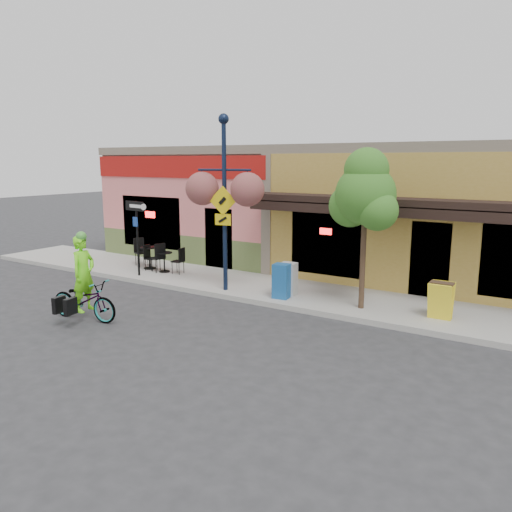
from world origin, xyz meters
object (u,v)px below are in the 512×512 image
at_px(building, 342,205).
at_px(cyclist_rider, 84,283).
at_px(bicycle, 84,300).
at_px(newspaper_box_blue, 282,281).
at_px(one_way_sign, 138,239).
at_px(street_tree, 364,229).
at_px(lamp_post, 225,204).
at_px(newspaper_box_grey, 288,279).

xyz_separation_m(building, cyclist_rider, (-2.49, -10.43, -1.29)).
xyz_separation_m(bicycle, newspaper_box_blue, (3.47, 3.99, 0.12)).
distance_m(one_way_sign, street_tree, 7.79).
relative_size(lamp_post, street_tree, 1.22).
height_order(bicycle, lamp_post, lamp_post).
bearing_deg(one_way_sign, building, 63.98).
bearing_deg(lamp_post, cyclist_rider, -124.27).
distance_m(bicycle, cyclist_rider, 0.44).
distance_m(building, newspaper_box_blue, 6.70).
xyz_separation_m(building, lamp_post, (-0.95, -6.53, 0.48)).
height_order(building, bicycle, building).
bearing_deg(cyclist_rider, one_way_sign, 19.59).
distance_m(building, bicycle, 10.87).
distance_m(lamp_post, street_tree, 4.18).
height_order(cyclist_rider, one_way_sign, one_way_sign).
relative_size(bicycle, newspaper_box_grey, 2.07).
bearing_deg(newspaper_box_grey, cyclist_rider, -134.16).
bearing_deg(street_tree, lamp_post, -174.91).
xyz_separation_m(cyclist_rider, lamp_post, (1.54, 3.90, 1.77)).
relative_size(building, newspaper_box_blue, 18.56).
bearing_deg(newspaper_box_blue, one_way_sign, 174.33).
distance_m(newspaper_box_grey, street_tree, 2.77).
bearing_deg(street_tree, newspaper_box_blue, -173.15).
relative_size(bicycle, cyclist_rider, 1.03).
height_order(lamp_post, newspaper_box_blue, lamp_post).
bearing_deg(newspaper_box_blue, lamp_post, 176.07).
relative_size(bicycle, street_tree, 0.47).
relative_size(lamp_post, one_way_sign, 2.05).
xyz_separation_m(building, street_tree, (3.19, -6.16, 0.01)).
distance_m(lamp_post, one_way_sign, 3.83).
distance_m(cyclist_rider, newspaper_box_grey, 5.56).
relative_size(cyclist_rider, newspaper_box_blue, 1.95).
height_order(cyclist_rider, newspaper_box_grey, cyclist_rider).
bearing_deg(bicycle, building, -22.05).
distance_m(building, cyclist_rider, 10.80).
xyz_separation_m(cyclist_rider, newspaper_box_blue, (3.42, 3.99, -0.32)).
distance_m(building, street_tree, 6.94).
bearing_deg(building, cyclist_rider, -103.41).
height_order(building, cyclist_rider, building).
height_order(one_way_sign, newspaper_box_grey, one_way_sign).
distance_m(cyclist_rider, newspaper_box_blue, 5.26).
bearing_deg(building, one_way_sign, -124.76).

